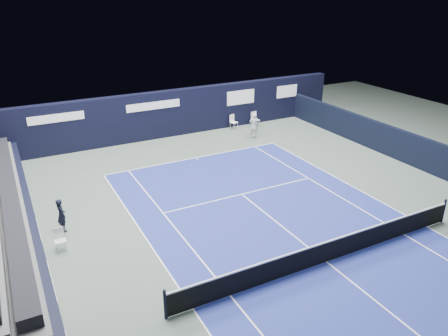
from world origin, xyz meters
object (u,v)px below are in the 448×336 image
at_px(tennis_net, 328,251).
at_px(tennis_player, 254,125).
at_px(folding_chair_back_b, 255,118).
at_px(folding_chair_back_a, 233,119).
at_px(line_judge_chair, 59,238).

distance_m(tennis_net, tennis_player, 14.38).
distance_m(folding_chair_back_b, tennis_player, 2.46).
relative_size(tennis_net, tennis_player, 7.62).
distance_m(folding_chair_back_a, tennis_net, 16.59).
xyz_separation_m(line_judge_chair, tennis_net, (8.68, -5.52, -0.02)).
bearing_deg(folding_chair_back_a, line_judge_chair, -160.14).
bearing_deg(tennis_player, tennis_net, -110.31).
bearing_deg(folding_chair_back_a, folding_chair_back_b, -30.52).
relative_size(line_judge_chair, tennis_net, 0.07).
bearing_deg(tennis_net, folding_chair_back_a, 73.55).
distance_m(line_judge_chair, tennis_net, 10.29).
height_order(folding_chair_back_a, tennis_player, tennis_player).
relative_size(line_judge_chair, tennis_player, 0.55).
height_order(folding_chair_back_a, folding_chair_back_b, folding_chair_back_b).
xyz_separation_m(folding_chair_back_b, tennis_net, (-6.32, -15.54, -0.11)).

